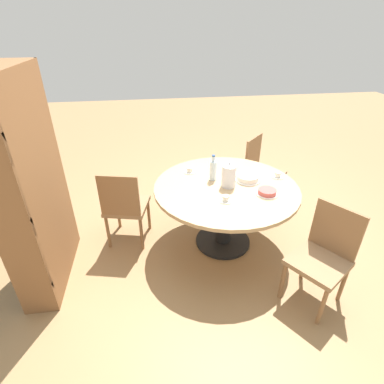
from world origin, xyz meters
TOP-DOWN VIEW (x-y plane):
  - ground_plane at (0.00, 0.00)m, footprint 14.00×14.00m
  - dining_table at (0.00, 0.00)m, footprint 1.44×1.44m
  - chair_a at (0.18, 1.03)m, footprint 0.50×0.50m
  - chair_b at (-0.83, -0.63)m, footprint 0.58×0.58m
  - chair_c at (0.79, -0.67)m, footprint 0.59×0.59m
  - bookshelf at (-0.20, 1.70)m, footprint 0.97×0.28m
  - coffee_pot at (-0.01, -0.02)m, footprint 0.14×0.14m
  - water_bottle at (0.15, 0.11)m, footprint 0.07×0.07m
  - cake_main at (0.08, -0.24)m, footprint 0.25×0.25m
  - cake_second at (-0.22, -0.34)m, footprint 0.20×0.20m
  - cup_a at (-0.28, 0.08)m, footprint 0.11×0.11m
  - cup_b at (0.10, -0.58)m, footprint 0.11×0.11m
  - cup_c at (0.35, 0.32)m, footprint 0.11×0.11m

SIDE VIEW (x-z plane):
  - ground_plane at x=0.00m, z-range 0.00..0.00m
  - chair_a at x=0.18m, z-range 0.03..0.90m
  - chair_b at x=-0.83m, z-range 0.03..0.90m
  - chair_c at x=0.79m, z-range 0.03..0.90m
  - dining_table at x=0.00m, z-range 0.21..0.92m
  - cup_a at x=-0.28m, z-range 0.70..0.76m
  - cup_b at x=0.10m, z-range 0.70..0.76m
  - cup_c at x=0.35m, z-range 0.70..0.76m
  - cake_second at x=-0.22m, z-range 0.71..0.76m
  - cake_main at x=0.08m, z-range 0.71..0.77m
  - water_bottle at x=0.15m, z-range 0.68..0.96m
  - coffee_pot at x=-0.01m, z-range 0.70..0.96m
  - bookshelf at x=-0.20m, z-range -0.02..1.86m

